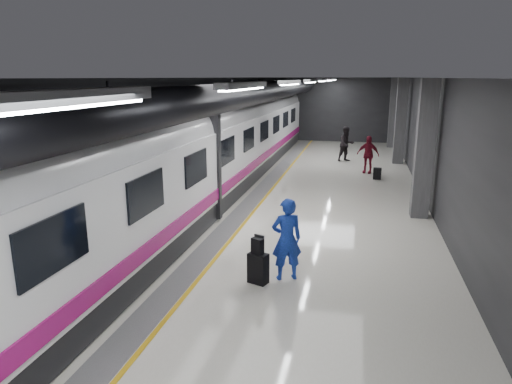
# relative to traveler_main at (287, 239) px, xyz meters

# --- Properties ---
(ground) EXTENTS (40.00, 40.00, 0.00)m
(ground) POSITION_rel_traveler_main_xyz_m (-1.01, 3.80, -0.96)
(ground) COLOR silver
(ground) RESTS_ON ground
(platform_hall) EXTENTS (10.02, 40.02, 4.51)m
(platform_hall) POSITION_rel_traveler_main_xyz_m (-1.30, 4.76, 2.58)
(platform_hall) COLOR black
(platform_hall) RESTS_ON ground
(train) EXTENTS (3.05, 38.00, 4.05)m
(train) POSITION_rel_traveler_main_xyz_m (-4.26, 3.80, 1.11)
(train) COLOR black
(train) RESTS_ON ground
(traveler_main) EXTENTS (0.83, 0.71, 1.92)m
(traveler_main) POSITION_rel_traveler_main_xyz_m (0.00, 0.00, 0.00)
(traveler_main) COLOR blue
(traveler_main) RESTS_ON ground
(suitcase_main) EXTENTS (0.50, 0.41, 0.70)m
(suitcase_main) POSITION_rel_traveler_main_xyz_m (-0.58, -0.36, -0.61)
(suitcase_main) COLOR black
(suitcase_main) RESTS_ON ground
(shoulder_bag) EXTENTS (0.31, 0.26, 0.36)m
(shoulder_bag) POSITION_rel_traveler_main_xyz_m (-0.59, -0.37, -0.08)
(shoulder_bag) COLOR black
(shoulder_bag) RESTS_ON suitcase_main
(traveler_far_a) EXTENTS (1.17, 1.12, 1.91)m
(traveler_far_a) POSITION_rel_traveler_main_xyz_m (0.78, 15.74, -0.01)
(traveler_far_a) COLOR black
(traveler_far_a) RESTS_ON ground
(traveler_far_b) EXTENTS (1.14, 0.69, 1.81)m
(traveler_far_b) POSITION_rel_traveler_main_xyz_m (1.91, 12.75, -0.06)
(traveler_far_b) COLOR maroon
(traveler_far_b) RESTS_ON ground
(suitcase_far) EXTENTS (0.37, 0.25, 0.53)m
(suitcase_far) POSITION_rel_traveler_main_xyz_m (2.34, 11.37, -0.70)
(suitcase_far) COLOR black
(suitcase_far) RESTS_ON ground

